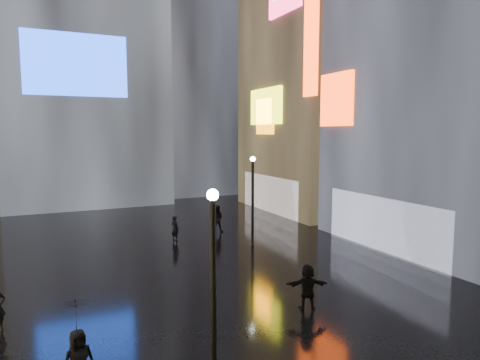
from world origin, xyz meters
TOP-DOWN VIEW (x-y plane):
  - ground at (0.00, 20.00)m, footprint 140.00×140.00m
  - building_right_far at (15.98, 30.00)m, footprint 10.28×12.00m
  - tower_flank_right at (9.00, 46.00)m, footprint 12.00×12.00m
  - lamp_near at (-2.17, 8.91)m, footprint 0.30×0.30m
  - lamp_far at (5.01, 21.03)m, footprint 0.30×0.30m
  - pedestrian_5 at (2.85, 12.17)m, footprint 1.66×1.02m
  - pedestrian_7 at (4.48, 25.24)m, footprint 1.08×1.02m
  - umbrella_2 at (-5.29, 10.32)m, footprint 1.22×1.23m
  - pedestrian_8 at (1.26, 24.04)m, footprint 0.59×0.66m

SIDE VIEW (x-z plane):
  - ground at x=0.00m, z-range 0.00..0.00m
  - pedestrian_8 at x=1.26m, z-range 0.00..1.52m
  - pedestrian_5 at x=2.85m, z-range 0.00..1.71m
  - pedestrian_7 at x=4.48m, z-range 0.00..1.76m
  - umbrella_2 at x=-5.29m, z-range 1.63..2.45m
  - lamp_near at x=-2.17m, z-range 0.34..5.54m
  - lamp_far at x=5.01m, z-range 0.34..5.54m
  - building_right_far at x=15.98m, z-range -0.02..27.98m
  - tower_flank_right at x=9.00m, z-range 0.00..34.00m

